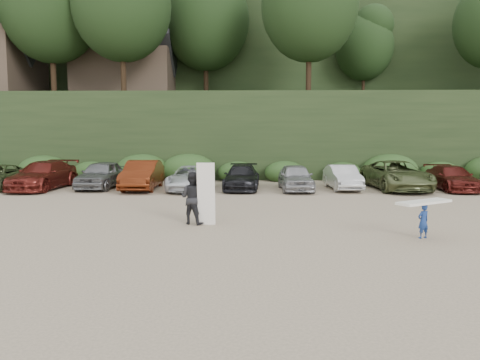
{
  "coord_description": "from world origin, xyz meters",
  "views": [
    {
      "loc": [
        -1.14,
        -16.45,
        3.4
      ],
      "look_at": [
        -1.71,
        3.0,
        1.3
      ],
      "focal_mm": 35.0,
      "sensor_mm": 36.0,
      "label": 1
    }
  ],
  "objects": [
    {
      "name": "ground",
      "position": [
        0.0,
        0.0,
        0.0
      ],
      "size": [
        120.0,
        120.0,
        0.0
      ],
      "primitive_type": "plane",
      "color": "tan",
      "rests_on": "ground"
    },
    {
      "name": "hillside_backdrop",
      "position": [
        -0.26,
        35.93,
        11.22
      ],
      "size": [
        90.0,
        41.5,
        28.0
      ],
      "color": "black",
      "rests_on": "ground"
    },
    {
      "name": "parked_cars",
      "position": [
        -3.97,
        9.98,
        0.76
      ],
      "size": [
        39.56,
        6.28,
        1.65
      ],
      "color": "#9B9BA0",
      "rests_on": "ground"
    },
    {
      "name": "child_surfer",
      "position": [
        4.18,
        -1.87,
        0.81
      ],
      "size": [
        1.98,
        1.52,
        1.19
      ],
      "color": "navy",
      "rests_on": "ground"
    },
    {
      "name": "adult_surfer",
      "position": [
        -3.3,
        0.14,
        0.97
      ],
      "size": [
        1.4,
        1.01,
        2.25
      ],
      "color": "black",
      "rests_on": "ground"
    }
  ]
}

